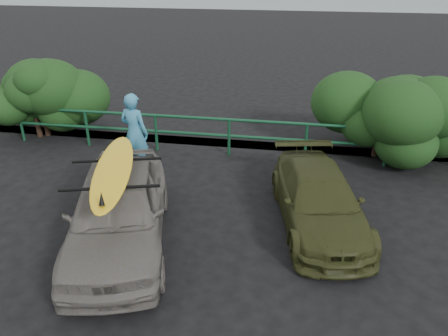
# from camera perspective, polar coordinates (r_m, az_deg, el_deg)

# --- Properties ---
(ground) EXTENTS (80.00, 80.00, 0.00)m
(ground) POSITION_cam_1_polar(r_m,az_deg,el_deg) (7.83, -12.84, -12.78)
(ground) COLOR black
(guardrail) EXTENTS (14.00, 0.08, 1.04)m
(guardrail) POSITION_cam_1_polar(r_m,az_deg,el_deg) (11.71, -4.19, 4.38)
(guardrail) COLOR #154A2C
(guardrail) RESTS_ON ground
(shrub_left) EXTENTS (3.20, 2.40, 2.12)m
(shrub_left) POSITION_cam_1_polar(r_m,az_deg,el_deg) (13.79, -23.83, 7.95)
(shrub_left) COLOR #1C4117
(shrub_left) RESTS_ON ground
(shrub_right) EXTENTS (3.20, 2.40, 2.07)m
(shrub_right) POSITION_cam_1_polar(r_m,az_deg,el_deg) (11.92, 20.53, 5.80)
(shrub_right) COLOR #1C4117
(shrub_right) RESTS_ON ground
(sedan) EXTENTS (2.73, 4.47, 1.42)m
(sedan) POSITION_cam_1_polar(r_m,az_deg,el_deg) (8.10, -13.65, -5.32)
(sedan) COLOR slate
(sedan) RESTS_ON ground
(olive_vehicle) EXTENTS (2.21, 3.94, 1.08)m
(olive_vehicle) POSITION_cam_1_polar(r_m,az_deg,el_deg) (8.73, 12.29, -4.05)
(olive_vehicle) COLOR #373B1A
(olive_vehicle) RESTS_ON ground
(man) EXTENTS (0.81, 0.62, 1.96)m
(man) POSITION_cam_1_polar(r_m,az_deg,el_deg) (10.75, -11.60, 4.52)
(man) COLOR teal
(man) RESTS_ON ground
(roof_rack) EXTENTS (1.85, 1.52, 0.05)m
(roof_rack) POSITION_cam_1_polar(r_m,az_deg,el_deg) (7.75, -14.21, -0.66)
(roof_rack) COLOR black
(roof_rack) RESTS_ON sedan
(surfboard) EXTENTS (1.41, 3.08, 0.09)m
(surfboard) POSITION_cam_1_polar(r_m,az_deg,el_deg) (7.72, -14.27, -0.18)
(surfboard) COLOR yellow
(surfboard) RESTS_ON roof_rack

